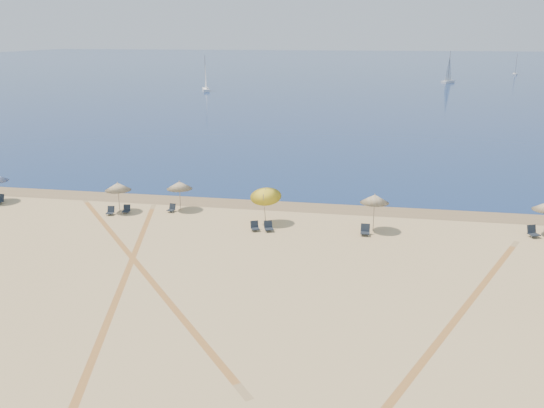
{
  "coord_description": "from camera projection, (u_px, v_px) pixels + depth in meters",
  "views": [
    {
      "loc": [
        6.54,
        -16.27,
        12.56
      ],
      "look_at": [
        0.0,
        20.0,
        1.3
      ],
      "focal_mm": 37.02,
      "sensor_mm": 36.0,
      "label": 1
    }
  ],
  "objects": [
    {
      "name": "chair_6",
      "position": [
        269.0,
        227.0,
        37.09
      ],
      "size": [
        0.76,
        0.81,
        0.67
      ],
      "rotation": [
        0.0,
        0.0,
        0.41
      ],
      "color": "black",
      "rests_on": "ground"
    },
    {
      "name": "chair_3",
      "position": [
        126.0,
        209.0,
        40.77
      ],
      "size": [
        0.56,
        0.64,
        0.61
      ],
      "rotation": [
        0.0,
        0.0,
        0.11
      ],
      "color": "black",
      "rests_on": "ground"
    },
    {
      "name": "ocean",
      "position": [
        360.0,
        65.0,
        231.87
      ],
      "size": [
        500.0,
        500.0,
        0.0
      ],
      "primitive_type": "plane",
      "color": "#0C2151",
      "rests_on": "ground"
    },
    {
      "name": "umbrella_2",
      "position": [
        179.0,
        185.0,
        41.05
      ],
      "size": [
        1.89,
        1.89,
        2.23
      ],
      "color": "gray",
      "rests_on": "ground"
    },
    {
      "name": "chair_5",
      "position": [
        255.0,
        226.0,
        37.16
      ],
      "size": [
        0.72,
        0.77,
        0.63
      ],
      "rotation": [
        0.0,
        0.0,
        0.43
      ],
      "color": "black",
      "rests_on": "ground"
    },
    {
      "name": "chair_2",
      "position": [
        111.0,
        211.0,
        40.4
      ],
      "size": [
        0.56,
        0.64,
        0.61
      ],
      "rotation": [
        0.0,
        0.0,
        0.11
      ],
      "color": "black",
      "rests_on": "ground"
    },
    {
      "name": "chair_4",
      "position": [
        172.0,
        208.0,
        41.07
      ],
      "size": [
        0.58,
        0.64,
        0.59
      ],
      "rotation": [
        0.0,
        0.0,
        -0.18
      ],
      "color": "black",
      "rests_on": "ground"
    },
    {
      "name": "chair_7",
      "position": [
        365.0,
        230.0,
        36.33
      ],
      "size": [
        0.59,
        0.69,
        0.71
      ],
      "rotation": [
        0.0,
        0.0,
        -0.01
      ],
      "color": "black",
      "rests_on": "ground"
    },
    {
      "name": "umbrella_4",
      "position": [
        375.0,
        199.0,
        36.57
      ],
      "size": [
        1.89,
        1.89,
        2.55
      ],
      "color": "gray",
      "rests_on": "ground"
    },
    {
      "name": "umbrella_3",
      "position": [
        266.0,
        193.0,
        37.93
      ],
      "size": [
        2.13,
        2.19,
        2.81
      ],
      "color": "gray",
      "rests_on": "ground"
    },
    {
      "name": "chair_8",
      "position": [
        533.0,
        232.0,
        36.01
      ],
      "size": [
        0.84,
        0.89,
        0.73
      ],
      "rotation": [
        0.0,
        0.0,
        0.4
      ],
      "color": "black",
      "rests_on": "ground"
    },
    {
      "name": "tire_tracks",
      "position": [
        216.0,
        292.0,
        28.33
      ],
      "size": [
        55.14,
        45.07,
        0.0
      ],
      "color": "tan",
      "rests_on": "ground"
    },
    {
      "name": "sailboat_1",
      "position": [
        516.0,
        69.0,
        175.24
      ],
      "size": [
        2.34,
        4.47,
        6.46
      ],
      "rotation": [
        0.0,
        0.0,
        -0.3
      ],
      "color": "white",
      "rests_on": "ocean"
    },
    {
      "name": "wet_sand",
      "position": [
        281.0,
        205.0,
        42.68
      ],
      "size": [
        500.0,
        500.0,
        0.0
      ],
      "primitive_type": "plane",
      "color": "olive",
      "rests_on": "ground"
    },
    {
      "name": "sailboat_2",
      "position": [
        449.0,
        73.0,
        146.72
      ],
      "size": [
        4.0,
        5.47,
        8.22
      ],
      "rotation": [
        0.0,
        0.0,
        -0.53
      ],
      "color": "white",
      "rests_on": "ocean"
    },
    {
      "name": "sailboat_0",
      "position": [
        206.0,
        80.0,
        126.26
      ],
      "size": [
        3.1,
        5.35,
        7.78
      ],
      "rotation": [
        0.0,
        0.0,
        0.36
      ],
      "color": "white",
      "rests_on": "ocean"
    },
    {
      "name": "ground",
      "position": [
        173.0,
        399.0,
        20.09
      ],
      "size": [
        160.0,
        160.0,
        0.0
      ],
      "primitive_type": "plane",
      "color": "tan",
      "rests_on": "ground"
    },
    {
      "name": "umbrella_1",
      "position": [
        118.0,
        187.0,
        40.6
      ],
      "size": [
        1.9,
        1.9,
        2.25
      ],
      "color": "gray",
      "rests_on": "ground"
    }
  ]
}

